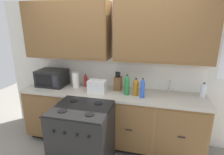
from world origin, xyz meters
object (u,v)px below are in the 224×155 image
stove_range (83,138)px  bottle_green (127,85)px  paper_towel_roll (76,80)px  bottle_red (86,80)px  microwave (52,78)px  toaster (97,86)px  bottle_amber (136,87)px  bottle_clear (203,90)px  knife_block (118,83)px  bottle_blue (142,88)px

stove_range → bottle_green: bottle_green is taller
paper_towel_roll → bottle_red: paper_towel_roll is taller
stove_range → microwave: 1.24m
toaster → bottle_amber: size_ratio=1.05×
bottle_red → stove_range: bearing=-72.1°
microwave → toaster: microwave is taller
bottle_amber → bottle_red: size_ratio=1.18×
bottle_amber → paper_towel_roll: bearing=173.5°
toaster → bottle_green: (0.48, -0.01, 0.06)m
toaster → bottle_clear: 1.59m
knife_block → toaster: bearing=-151.0°
knife_block → bottle_green: size_ratio=0.98×
toaster → bottle_blue: (0.71, -0.06, 0.05)m
bottle_red → bottle_blue: bearing=-14.2°
bottle_red → bottle_clear: 1.85m
bottle_green → bottle_red: (-0.75, 0.20, -0.04)m
stove_range → bottle_clear: size_ratio=4.25×
bottle_amber → bottle_red: (-0.88, 0.18, -0.02)m
paper_towel_roll → knife_block: bearing=3.2°
stove_range → bottle_clear: (1.61, 0.75, 0.58)m
bottle_blue → stove_range: bearing=-144.8°
paper_towel_roll → bottle_amber: bearing=-6.5°
knife_block → bottle_amber: (0.31, -0.16, 0.02)m
microwave → bottle_red: bearing=8.1°
stove_range → bottle_clear: 1.87m
toaster → bottle_clear: (1.58, 0.18, 0.01)m
bottle_green → bottle_blue: 0.24m
knife_block → bottle_green: 0.25m
microwave → knife_block: 1.16m
stove_range → bottle_amber: bottle_amber is taller
bottle_green → stove_range: bearing=-131.1°
stove_range → bottle_amber: bearing=42.7°
toaster → paper_towel_roll: size_ratio=1.08×
paper_towel_roll → bottle_blue: 1.15m
toaster → knife_block: knife_block is taller
bottle_blue → bottle_amber: size_ratio=1.11×
bottle_clear → stove_range: bearing=-154.8°
microwave → bottle_green: bearing=-4.9°
knife_block → paper_towel_roll: bearing=-176.8°
microwave → knife_block: knife_block is taller
bottle_green → bottle_blue: bearing=-12.4°
knife_block → bottle_red: 0.57m
stove_range → bottle_amber: size_ratio=3.55×
microwave → bottle_amber: size_ratio=1.79×
bottle_green → bottle_red: size_ratio=1.40×
bottle_blue → bottle_red: size_ratio=1.32×
toaster → bottle_red: bottle_red is taller
knife_block → bottle_red: bearing=177.4°
paper_towel_roll → microwave: bearing=-177.8°
bottle_green → bottle_clear: (1.10, 0.18, -0.05)m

